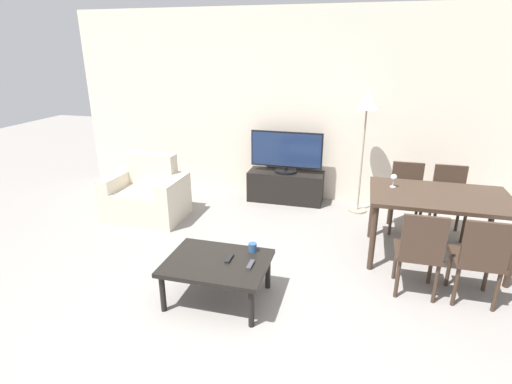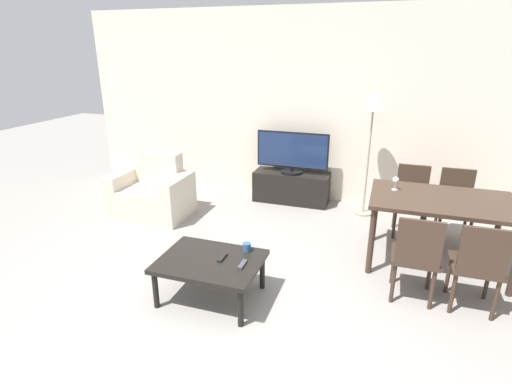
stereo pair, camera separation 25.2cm
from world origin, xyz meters
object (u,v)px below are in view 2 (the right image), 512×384
Objects in this scene: dining_chair_near at (416,254)px; cup_white_near at (247,247)px; tv at (292,153)px; dining_chair_far_left at (411,197)px; dining_chair_near_right at (478,263)px; dining_table at (442,206)px; coffee_table at (210,264)px; dining_chair_far at (455,202)px; remote_primary at (222,257)px; tv_stand at (291,187)px; remote_secondary at (242,264)px; floor_lamp at (373,111)px; armchair at (153,194)px; wine_glass_left at (396,181)px.

cup_white_near is at bearing -169.20° from dining_chair_near.
tv is 1.24× the size of dining_chair_far_left.
dining_chair_far_left is (1.62, -0.55, -0.28)m from tv.
dining_table is at bearing 107.98° from dining_chair_near_right.
dining_chair_far is at bearing 42.51° from coffee_table.
dining_chair_far is 2.90m from remote_primary.
remote_secondary is (0.20, -2.59, 0.18)m from tv_stand.
dining_chair_far is 0.51× the size of floor_lamp.
dining_chair_near_right is at bearing 12.81° from remote_primary.
dining_chair_far_left reaches higher than remote_secondary.
dining_chair_far is at bearing 0.00° from dining_chair_far_left.
tv is at bearing 128.27° from dining_chair_near.
armchair is at bearing -172.36° from dining_chair_far.
tv is at bearing 165.23° from dining_chair_far.
dining_chair_near_right and dining_chair_far_left have the same top height.
dining_table is at bearing 37.69° from remote_secondary.
dining_chair_near_right is 1.98m from cup_white_near.
dining_chair_near is (1.62, -2.05, -0.28)m from tv.
tv reaches higher than dining_chair_far_left.
dining_chair_near_right reaches higher than remote_primary.
floor_lamp reaches higher than dining_chair_far.
remote_primary is at bearing -163.56° from dining_chair_near.
coffee_table is 0.12m from remote_primary.
coffee_table is (-0.11, -2.59, -0.40)m from tv.
floor_lamp is at bearing -7.21° from tv_stand.
tv_stand is 0.66× the size of floor_lamp.
dining_table is 0.84× the size of floor_lamp.
coffee_table is 1.08× the size of dining_chair_near_right.
remote_secondary is (0.20, -2.59, -0.35)m from tv.
dining_chair_near_right is 1.00× the size of dining_chair_far_left.
remote_primary is 1.00× the size of remote_secondary.
coffee_table is at bearing -137.24° from wine_glass_left.
tv_stand is 13.78× the size of cup_white_near.
dining_chair_far is 1.02m from wine_glass_left.
tv_stand is 1.30× the size of dining_chair_far_left.
cup_white_near is (0.16, 0.20, 0.03)m from remote_primary.
floor_lamp is (1.06, -0.13, 1.19)m from tv_stand.
dining_chair_far is at bearing -14.83° from tv_stand.
remote_secondary is (-1.66, -1.29, -0.26)m from dining_table.
dining_chair_near is 5.73× the size of wine_glass_left.
cup_white_near is at bearing -129.67° from dining_chair_far_left.
dining_chair_near_right is 10.59× the size of cup_white_near.
tv is at bearing 89.62° from remote_primary.
cup_white_near is (-1.47, -0.28, -0.04)m from dining_chair_near.
dining_chair_far_left reaches higher than coffee_table.
dining_chair_near_right is at bearing -14.68° from armchair.
armchair reaches higher than cup_white_near.
tv is at bearing 161.08° from dining_chair_far_left.
floor_lamp is 1.24m from wine_glass_left.
dining_chair_far is (2.22, 2.03, 0.12)m from coffee_table.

